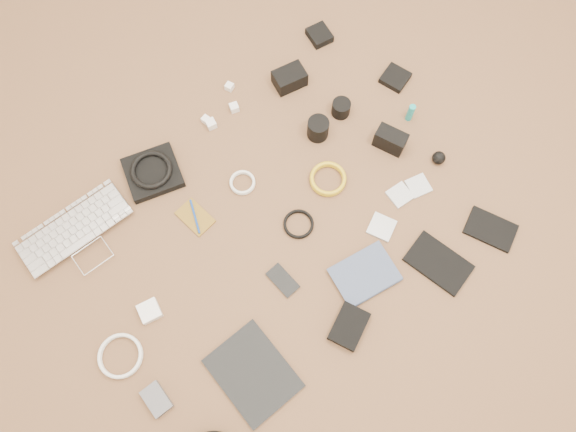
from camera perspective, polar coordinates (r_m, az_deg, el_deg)
laptop at (r=1.95m, az=-20.10°, el=-2.40°), size 0.38×0.27×0.03m
headphone_pouch at (r=1.97m, az=-13.56°, el=4.30°), size 0.22×0.21×0.03m
headphones at (r=1.95m, az=-13.72°, el=4.59°), size 0.17×0.17×0.02m
charger_a at (r=2.02m, az=-7.82°, el=9.25°), size 0.04×0.04×0.03m
charger_b at (r=2.05m, az=-5.49°, el=10.92°), size 0.04×0.04×0.03m
charger_c at (r=2.10m, az=-5.97°, el=12.93°), size 0.03×0.03×0.02m
charger_d at (r=2.04m, az=-8.34°, el=9.65°), size 0.03×0.03×0.02m
dslr_camera at (r=2.08m, az=0.15°, el=13.81°), size 0.13×0.10×0.06m
lens_pouch at (r=2.21m, az=3.22°, el=17.87°), size 0.09×0.10×0.03m
notebook_olive at (r=1.90m, az=-9.41°, el=-0.11°), size 0.09×0.13×0.01m
pen_blue at (r=1.89m, az=-9.44°, el=-0.04°), size 0.05×0.12×0.01m
cable_white_a at (r=1.92m, az=-4.64°, el=3.35°), size 0.10×0.10×0.01m
lens_a at (r=1.97m, az=3.07°, el=8.86°), size 0.10×0.10×0.08m
lens_b at (r=2.03m, az=5.41°, el=10.86°), size 0.07×0.07×0.06m
card_reader at (r=2.14m, az=10.84°, el=13.62°), size 0.11×0.11×0.02m
power_brick at (r=1.83m, az=-13.88°, el=-9.35°), size 0.08×0.08×0.03m
cable_white_b at (r=1.84m, az=-16.62°, el=-13.48°), size 0.15×0.15×0.01m
cable_black at (r=1.86m, az=1.08°, el=-0.88°), size 0.12×0.12×0.01m
cable_yellow at (r=1.92m, az=4.07°, el=3.69°), size 0.13×0.13×0.01m
flash at (r=1.98m, az=10.36°, el=7.61°), size 0.09×0.12×0.08m
lens_cleaner at (r=2.04m, az=12.33°, el=10.22°), size 0.02×0.02×0.08m
battery_charger at (r=1.80m, az=-13.20°, el=-17.68°), size 0.06×0.09×0.03m
tablet at (r=1.77m, az=-3.57°, el=-15.65°), size 0.20×0.26×0.01m
phone at (r=1.81m, az=-0.54°, el=-6.56°), size 0.06×0.11×0.01m
filter_case_left at (r=1.88m, az=9.49°, el=-1.11°), size 0.11×0.11×0.01m
filter_case_mid at (r=1.94m, az=11.29°, el=2.11°), size 0.08×0.08×0.01m
filter_case_right at (r=1.96m, az=13.10°, el=3.00°), size 0.09×0.09×0.01m
air_blower at (r=2.00m, az=15.07°, el=5.73°), size 0.05×0.05×0.05m
drive_case at (r=1.78m, az=6.21°, el=-11.09°), size 0.15×0.13×0.03m
paperback at (r=1.82m, az=9.03°, el=-7.89°), size 0.22×0.18×0.02m
notebook_black_a at (r=1.89m, az=15.04°, el=-4.64°), size 0.16×0.22×0.01m
notebook_black_b at (r=1.97m, az=19.89°, el=-1.27°), size 0.16×0.19×0.01m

